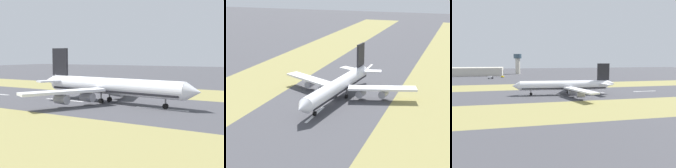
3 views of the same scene
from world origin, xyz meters
TOP-DOWN VIEW (x-y plane):
  - ground_plane at (0.00, 0.00)m, footprint 800.00×800.00m
  - grass_median_west at (-45.00, 0.00)m, footprint 40.00×600.00m
  - grass_median_east at (45.00, 0.00)m, footprint 40.00×600.00m
  - centreline_dash_near at (0.00, -65.96)m, footprint 1.20×18.00m
  - centreline_dash_mid at (0.00, -25.96)m, footprint 1.20×18.00m
  - centreline_dash_far at (0.00, 14.04)m, footprint 1.20×18.00m
  - airplane_main_jet at (-2.57, -7.85)m, footprint 63.84×67.22m
  - terminal_building at (183.55, 102.04)m, footprint 36.00×118.47m
  - control_tower at (202.10, 21.59)m, footprint 12.00×12.00m
  - service_truck at (125.39, 53.20)m, footprint 4.04×6.39m
  - apron_car at (142.65, 40.98)m, footprint 4.24×4.51m

SIDE VIEW (x-z plane):
  - ground_plane at x=0.00m, z-range 0.00..0.00m
  - grass_median_west at x=-45.00m, z-range 0.00..0.01m
  - grass_median_east at x=45.00m, z-range 0.00..0.01m
  - centreline_dash_near at x=0.00m, z-range 0.00..0.01m
  - centreline_dash_mid at x=0.00m, z-range 0.00..0.01m
  - centreline_dash_far at x=0.00m, z-range 0.00..0.01m
  - apron_car at x=142.65m, z-range -0.01..2.02m
  - service_truck at x=125.39m, z-range 0.12..3.22m
  - terminal_building at x=183.55m, z-range 0.00..11.04m
  - airplane_main_jet at x=-2.57m, z-range -4.08..16.12m
  - control_tower at x=202.10m, z-range 3.54..33.88m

